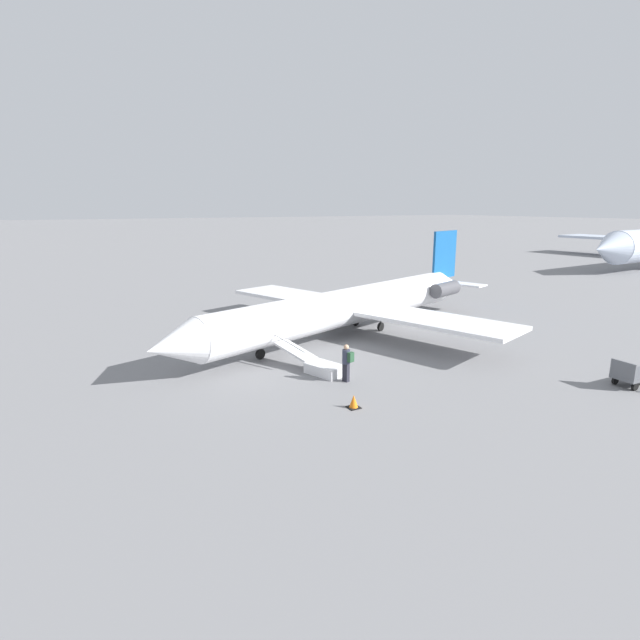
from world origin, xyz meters
TOP-DOWN VIEW (x-y plane):
  - ground_plane at (0.00, 0.00)m, footprint 600.00×600.00m
  - airplane_main at (-0.79, -0.25)m, footprint 26.32×20.45m
  - boarding_stairs at (5.03, 5.45)m, footprint 2.19×4.13m
  - passenger at (4.56, 7.18)m, footprint 0.42×0.57m
  - luggage_cart at (-6.37, 13.84)m, footprint 2.25×1.19m
  - traffic_cone_near_stairs at (5.93, 9.87)m, footprint 0.48×0.48m

SIDE VIEW (x-z plane):
  - ground_plane at x=0.00m, z-range 0.00..0.00m
  - traffic_cone_near_stairs at x=5.93m, z-range -0.02..0.51m
  - boarding_stairs at x=5.03m, z-range -0.42..1.13m
  - luggage_cart at x=-6.37m, z-range -0.15..1.07m
  - passenger at x=4.56m, z-range 0.13..1.87m
  - airplane_main at x=-0.79m, z-range -1.19..4.74m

